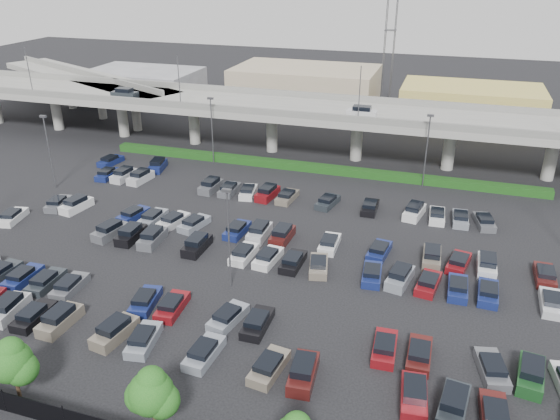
# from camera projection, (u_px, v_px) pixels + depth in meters

# --- Properties ---
(ground) EXTENTS (280.00, 280.00, 0.00)m
(ground) POSITION_uv_depth(u_px,v_px,m) (258.00, 248.00, 60.55)
(ground) COLOR black
(overpass) EXTENTS (150.00, 13.00, 15.80)m
(overpass) POSITION_uv_depth(u_px,v_px,m) (325.00, 114.00, 85.31)
(overpass) COLOR gray
(overpass) RESTS_ON ground
(on_ramp) EXTENTS (50.93, 30.13, 8.80)m
(on_ramp) POSITION_uv_depth(u_px,v_px,m) (85.00, 80.00, 109.12)
(on_ramp) COLOR gray
(on_ramp) RESTS_ON ground
(hedge) EXTENTS (66.00, 1.60, 1.10)m
(hedge) POSITION_uv_depth(u_px,v_px,m) (314.00, 168.00, 81.92)
(hedge) COLOR #173C11
(hedge) RESTS_ON ground
(tree_row) EXTENTS (65.07, 3.66, 5.94)m
(tree_row) POSITION_uv_depth(u_px,v_px,m) (132.00, 389.00, 35.95)
(tree_row) COLOR #332316
(tree_row) RESTS_ON ground
(parked_cars) EXTENTS (63.07, 41.66, 1.67)m
(parked_cars) POSITION_uv_depth(u_px,v_px,m) (232.00, 257.00, 57.56)
(parked_cars) COLOR silver
(parked_cars) RESTS_ON ground
(light_poles) EXTENTS (66.90, 48.38, 10.30)m
(light_poles) POSITION_uv_depth(u_px,v_px,m) (229.00, 185.00, 60.77)
(light_poles) COLOR #4A4B4F
(light_poles) RESTS_ON ground
(distant_buildings) EXTENTS (138.00, 24.00, 9.00)m
(distant_buildings) POSITION_uv_depth(u_px,v_px,m) (420.00, 98.00, 108.99)
(distant_buildings) COLOR gray
(distant_buildings) RESTS_ON ground
(comm_tower) EXTENTS (2.40, 2.40, 30.00)m
(comm_tower) POSITION_uv_depth(u_px,v_px,m) (391.00, 27.00, 116.80)
(comm_tower) COLOR #4A4B4F
(comm_tower) RESTS_ON ground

